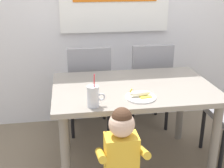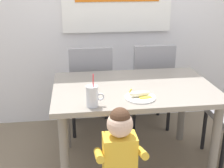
{
  "view_description": "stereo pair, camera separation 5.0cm",
  "coord_description": "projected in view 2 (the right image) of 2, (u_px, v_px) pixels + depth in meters",
  "views": [
    {
      "loc": [
        -0.53,
        -2.23,
        1.62
      ],
      "look_at": [
        -0.19,
        -0.09,
        0.81
      ],
      "focal_mm": 47.65,
      "sensor_mm": 36.0,
      "label": 1
    },
    {
      "loc": [
        -0.48,
        -2.24,
        1.62
      ],
      "look_at": [
        -0.19,
        -0.09,
        0.81
      ],
      "focal_mm": 47.65,
      "sensor_mm": 36.0,
      "label": 2
    }
  ],
  "objects": [
    {
      "name": "dining_chair_right",
      "position": [
        150.0,
        82.0,
        3.17
      ],
      "size": [
        0.44,
        0.44,
        0.96
      ],
      "rotation": [
        0.0,
        0.0,
        3.14
      ],
      "color": "gray",
      "rests_on": "ground"
    },
    {
      "name": "ground_plane",
      "position": [
        132.0,
        163.0,
        2.71
      ],
      "size": [
        24.0,
        24.0,
        0.0
      ],
      "primitive_type": "plane",
      "color": "#7A6B56"
    },
    {
      "name": "toddler_standing",
      "position": [
        120.0,
        151.0,
        1.96
      ],
      "size": [
        0.33,
        0.24,
        0.84
      ],
      "color": "#3F4760",
      "rests_on": "ground"
    },
    {
      "name": "snack_plate",
      "position": [
        140.0,
        98.0,
        2.2
      ],
      "size": [
        0.23,
        0.23,
        0.01
      ],
      "primitive_type": "cylinder",
      "color": "white",
      "rests_on": "dining_table"
    },
    {
      "name": "milk_cup",
      "position": [
        92.0,
        97.0,
        2.05
      ],
      "size": [
        0.13,
        0.08,
        0.25
      ],
      "color": "silver",
      "rests_on": "dining_table"
    },
    {
      "name": "dining_chair_left",
      "position": [
        91.0,
        85.0,
        3.07
      ],
      "size": [
        0.44,
        0.45,
        0.96
      ],
      "rotation": [
        0.0,
        0.0,
        3.14
      ],
      "color": "gray",
      "rests_on": "ground"
    },
    {
      "name": "peeled_banana",
      "position": [
        140.0,
        94.0,
        2.2
      ],
      "size": [
        0.17,
        0.12,
        0.07
      ],
      "rotation": [
        0.0,
        0.0,
        0.14
      ],
      "color": "#F4EAC6",
      "rests_on": "snack_plate"
    },
    {
      "name": "dining_table",
      "position": [
        134.0,
        98.0,
        2.48
      ],
      "size": [
        1.32,
        0.88,
        0.75
      ],
      "color": "gray",
      "rests_on": "ground"
    }
  ]
}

